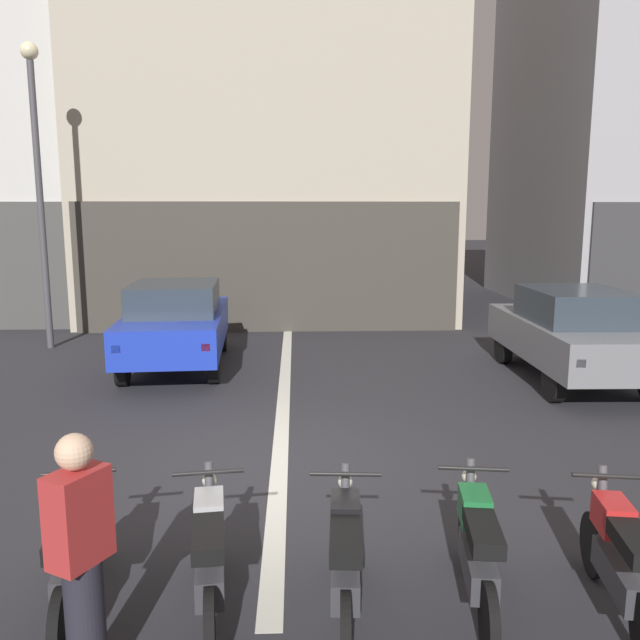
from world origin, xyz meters
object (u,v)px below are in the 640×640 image
car_grey_parked_kerbside (572,332)px  motorcycle_green_row_right_mid (477,549)px  motorcycle_silver_row_left_mid (210,554)px  street_lamp (38,166)px  car_red_down_street (358,284)px  motorcycle_red_row_rightmost (619,559)px  person_by_motorcycles (82,562)px  car_blue_crossing_near (176,322)px  motorcycle_black_row_centre (345,556)px  motorcycle_white_row_leftmost (75,553)px

car_grey_parked_kerbside → motorcycle_green_row_right_mid: bearing=-118.8°
motorcycle_silver_row_left_mid → car_grey_parked_kerbside: bearing=49.2°
street_lamp → motorcycle_green_row_right_mid: 12.16m
car_grey_parked_kerbside → motorcycle_green_row_right_mid: (-3.49, -6.36, -0.43)m
car_red_down_street → street_lamp: bearing=-149.2°
motorcycle_red_row_rightmost → person_by_motorcycles: 3.72m
car_blue_crossing_near → motorcycle_green_row_right_mid: size_ratio=2.52×
car_blue_crossing_near → street_lamp: bearing=149.0°
car_blue_crossing_near → motorcycle_red_row_rightmost: bearing=-59.4°
car_red_down_street → motorcycle_green_row_right_mid: car_red_down_street is taller
street_lamp → motorcycle_red_row_rightmost: 12.88m
car_blue_crossing_near → motorcycle_red_row_rightmost: size_ratio=2.53×
motorcycle_silver_row_left_mid → motorcycle_black_row_centre: 1.00m
car_blue_crossing_near → motorcycle_white_row_leftmost: bearing=-85.2°
motorcycle_silver_row_left_mid → person_by_motorcycles: size_ratio=1.00×
motorcycle_white_row_leftmost → motorcycle_red_row_rightmost: same height
street_lamp → car_red_down_street: bearing=30.8°
motorcycle_green_row_right_mid → car_blue_crossing_near: bearing=115.4°
car_red_down_street → motorcycle_red_row_rightmost: bearing=-87.8°
motorcycle_black_row_centre → person_by_motorcycles: 1.84m
street_lamp → motorcycle_black_row_centre: size_ratio=3.81×
car_red_down_street → car_blue_crossing_near: bearing=-123.5°
motorcycle_black_row_centre → motorcycle_green_row_right_mid: size_ratio=1.00×
car_grey_parked_kerbside → motorcycle_silver_row_left_mid: 8.40m
street_lamp → motorcycle_silver_row_left_mid: size_ratio=3.82×
car_red_down_street → motorcycle_black_row_centre: bearing=-96.0°
street_lamp → motorcycle_silver_row_left_mid: 11.17m
motorcycle_silver_row_left_mid → motorcycle_black_row_centre: (1.00, -0.07, 0.00)m
street_lamp → motorcycle_red_row_rightmost: (7.75, -9.69, -3.45)m
car_grey_parked_kerbside → motorcycle_black_row_centre: car_grey_parked_kerbside is taller
motorcycle_white_row_leftmost → motorcycle_green_row_right_mid: 2.99m
motorcycle_silver_row_left_mid → motorcycle_red_row_rightmost: bearing=-3.6°
car_red_down_street → motorcycle_silver_row_left_mid: bearing=-100.1°
car_grey_parked_kerbside → motorcycle_silver_row_left_mid: (-5.49, -6.35, -0.43)m
street_lamp → motorcycle_black_row_centre: 11.69m
car_blue_crossing_near → motorcycle_silver_row_left_mid: car_blue_crossing_near is taller
car_blue_crossing_near → car_grey_parked_kerbside: bearing=-10.2°
motorcycle_black_row_centre → car_red_down_street: bearing=84.0°
motorcycle_white_row_leftmost → motorcycle_silver_row_left_mid: same height
car_grey_parked_kerbside → motorcycle_red_row_rightmost: car_grey_parked_kerbside is taller
motorcycle_green_row_right_mid → person_by_motorcycles: size_ratio=1.00×
car_blue_crossing_near → car_grey_parked_kerbside: (7.12, -1.27, 0.00)m
car_grey_parked_kerbside → motorcycle_black_row_centre: 7.85m
car_grey_parked_kerbside → street_lamp: 11.13m
car_grey_parked_kerbside → car_red_down_street: 8.05m
motorcycle_white_row_leftmost → motorcycle_green_row_right_mid: size_ratio=1.00×
person_by_motorcycles → car_blue_crossing_near: bearing=96.6°
motorcycle_silver_row_left_mid → motorcycle_red_row_rightmost: 3.00m
car_blue_crossing_near → motorcycle_white_row_leftmost: 7.62m
car_blue_crossing_near → motorcycle_red_row_rightmost: car_blue_crossing_near is taller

